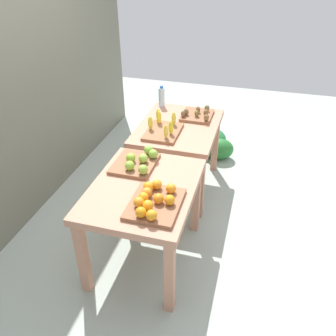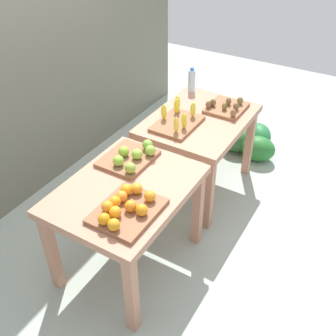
# 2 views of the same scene
# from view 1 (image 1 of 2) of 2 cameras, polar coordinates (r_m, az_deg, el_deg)

# --- Properties ---
(ground_plane) EXTENTS (8.00, 8.00, 0.00)m
(ground_plane) POSITION_cam_1_polar(r_m,az_deg,el_deg) (3.61, -0.67, -7.82)
(ground_plane) COLOR #A5B3A7
(back_wall) EXTENTS (4.40, 0.12, 3.00)m
(back_wall) POSITION_cam_1_polar(r_m,az_deg,el_deg) (3.48, -23.64, 16.10)
(back_wall) COLOR slate
(back_wall) RESTS_ON ground_plane
(display_table_left) EXTENTS (1.04, 0.80, 0.77)m
(display_table_left) POSITION_cam_1_polar(r_m,az_deg,el_deg) (2.78, -3.97, -4.85)
(display_table_left) COLOR tan
(display_table_left) RESTS_ON ground_plane
(display_table_right) EXTENTS (1.04, 0.80, 0.77)m
(display_table_right) POSITION_cam_1_polar(r_m,az_deg,el_deg) (3.69, 1.70, 5.44)
(display_table_right) COLOR tan
(display_table_right) RESTS_ON ground_plane
(orange_bin) EXTENTS (0.44, 0.36, 0.11)m
(orange_bin) POSITION_cam_1_polar(r_m,az_deg,el_deg) (2.50, -2.36, -5.41)
(orange_bin) COLOR #8D5D3E
(orange_bin) RESTS_ON display_table_left
(apple_bin) EXTENTS (0.41, 0.35, 0.11)m
(apple_bin) POSITION_cam_1_polar(r_m,az_deg,el_deg) (2.95, -4.98, 1.03)
(apple_bin) COLOR #8D5D3E
(apple_bin) RESTS_ON display_table_left
(banana_crate) EXTENTS (0.44, 0.32, 0.17)m
(banana_crate) POSITION_cam_1_polar(r_m,az_deg,el_deg) (3.47, -0.81, 6.40)
(banana_crate) COLOR #8D5D3E
(banana_crate) RESTS_ON display_table_right
(kiwi_bin) EXTENTS (0.36, 0.32, 0.10)m
(kiwi_bin) POSITION_cam_1_polar(r_m,az_deg,el_deg) (3.82, 4.79, 8.68)
(kiwi_bin) COLOR #8D5D3E
(kiwi_bin) RESTS_ON display_table_right
(water_bottle) EXTENTS (0.07, 0.07, 0.24)m
(water_bottle) POSITION_cam_1_polar(r_m,az_deg,el_deg) (4.05, -1.04, 11.54)
(water_bottle) COLOR silver
(water_bottle) RESTS_ON display_table_right
(watermelon_pile) EXTENTS (0.64, 0.68, 0.27)m
(watermelon_pile) POSITION_cam_1_polar(r_m,az_deg,el_deg) (4.62, 7.12, 3.86)
(watermelon_pile) COLOR #27733D
(watermelon_pile) RESTS_ON ground_plane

